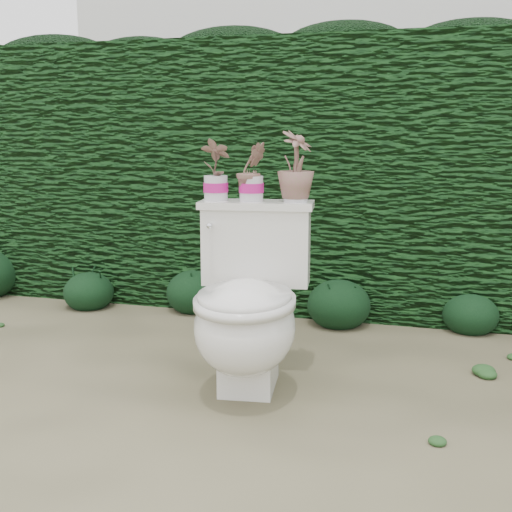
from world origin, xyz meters
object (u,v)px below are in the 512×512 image
(toilet, at_px, (248,308))
(potted_plant_right, at_px, (296,168))
(potted_plant_left, at_px, (216,171))
(potted_plant_center, at_px, (251,173))

(toilet, height_order, potted_plant_right, potted_plant_right)
(potted_plant_left, xyz_separation_m, potted_plant_right, (0.35, 0.04, 0.02))
(potted_plant_center, relative_size, potted_plant_right, 0.83)
(potted_plant_left, relative_size, potted_plant_right, 0.89)
(toilet, relative_size, potted_plant_left, 3.02)
(toilet, bearing_deg, potted_plant_center, 95.39)
(toilet, xyz_separation_m, potted_plant_right, (0.14, 0.26, 0.57))
(potted_plant_center, bearing_deg, potted_plant_right, -29.76)
(potted_plant_center, distance_m, potted_plant_right, 0.20)
(potted_plant_left, xyz_separation_m, potted_plant_center, (0.16, 0.02, -0.01))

